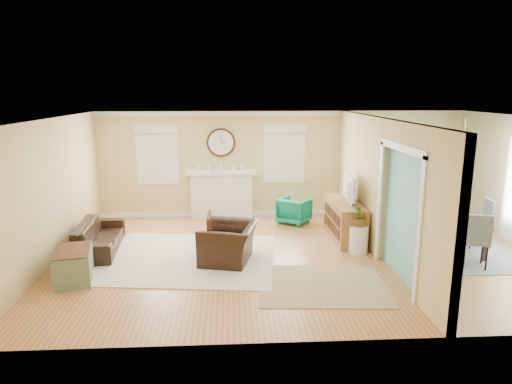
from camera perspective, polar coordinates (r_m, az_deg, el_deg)
floor at (r=8.79m, az=5.38°, el=-8.02°), size 9.00×9.00×0.00m
wall_back at (r=11.34m, az=3.26°, el=3.51°), size 9.00×0.02×2.60m
wall_front at (r=5.58m, az=10.25°, el=-6.26°), size 9.00×0.02×2.60m
wall_left at (r=8.92m, az=-24.33°, el=-0.09°), size 0.02×6.00×2.60m
ceiling at (r=8.24m, az=5.75°, el=9.15°), size 9.00×6.00×0.02m
partition at (r=9.03m, az=14.82°, el=1.13°), size 0.17×6.00×2.60m
fireplace at (r=11.29m, az=-4.30°, el=-0.19°), size 1.70×0.30×1.17m
wall_clock at (r=11.17m, az=-4.40°, el=6.19°), size 0.70×0.07×0.70m
window_left at (r=11.31m, az=-12.29°, el=5.05°), size 1.05×0.13×1.42m
window_right at (r=11.25m, az=3.57°, el=5.27°), size 1.05×0.13×1.42m
pendant at (r=9.23m, az=24.52°, el=5.96°), size 0.30×0.30×0.55m
rug_cream at (r=8.76m, az=-8.50°, el=-8.11°), size 3.50×3.12×0.02m
rug_jute at (r=7.61m, az=8.22°, el=-11.41°), size 2.15×1.80×0.01m
rug_grey at (r=10.03m, az=22.55°, el=-6.30°), size 2.37×2.96×0.01m
sofa at (r=9.52m, az=-19.02°, el=-5.26°), size 0.91×1.97×0.56m
eames_chair at (r=8.42m, az=-3.43°, el=-6.38°), size 1.17×1.27×0.70m
green_chair at (r=10.84m, az=4.80°, el=-2.32°), size 0.92×0.93×0.61m
trunk at (r=8.21m, az=-21.83°, el=-8.47°), size 0.75×1.01×0.53m
credenza at (r=9.83m, az=11.02°, el=-3.51°), size 0.56×1.64×0.80m
tv at (r=9.66m, az=11.09°, el=0.43°), size 0.24×1.02×0.58m
garden_stool at (r=9.08m, az=12.67°, el=-5.84°), size 0.36×0.36×0.53m
potted_plant at (r=8.94m, az=12.82°, el=-2.94°), size 0.50×0.51×0.43m
dining_table at (r=9.94m, az=22.70°, el=-4.57°), size 1.13×1.89×0.64m
dining_chair_n at (r=10.84m, az=19.84°, el=-1.77°), size 0.50×0.50×0.92m
dining_chair_s at (r=8.95m, az=25.72°, el=-4.86°), size 0.56×0.56×1.01m
dining_chair_w at (r=9.68m, az=19.50°, el=-3.05°), size 0.53×0.53×1.01m
dining_chair_e at (r=10.13m, az=26.03°, el=-3.03°), size 0.49×0.49×0.99m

